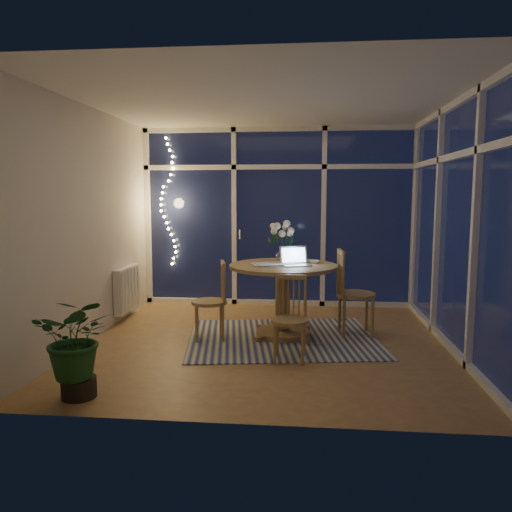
% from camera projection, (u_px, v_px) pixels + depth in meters
% --- Properties ---
extents(floor, '(4.00, 4.00, 0.00)m').
position_uv_depth(floor, '(268.00, 342.00, 5.53)').
color(floor, olive).
rests_on(floor, ground).
extents(ceiling, '(4.00, 4.00, 0.00)m').
position_uv_depth(ceiling, '(269.00, 101.00, 5.22)').
color(ceiling, silver).
rests_on(ceiling, wall_back).
extents(wall_back, '(4.00, 0.04, 2.60)m').
position_uv_depth(wall_back, '(279.00, 217.00, 7.35)').
color(wall_back, silver).
rests_on(wall_back, floor).
extents(wall_front, '(4.00, 0.04, 2.60)m').
position_uv_depth(wall_front, '(247.00, 243.00, 3.40)').
color(wall_front, silver).
rests_on(wall_front, floor).
extents(wall_left, '(0.04, 4.00, 2.60)m').
position_uv_depth(wall_left, '(91.00, 224.00, 5.57)').
color(wall_left, silver).
rests_on(wall_left, floor).
extents(wall_right, '(0.04, 4.00, 2.60)m').
position_uv_depth(wall_right, '(461.00, 227.00, 5.18)').
color(wall_right, silver).
rests_on(wall_right, floor).
extents(window_wall_back, '(4.00, 0.10, 2.60)m').
position_uv_depth(window_wall_back, '(279.00, 217.00, 7.31)').
color(window_wall_back, white).
rests_on(window_wall_back, floor).
extents(window_wall_right, '(0.10, 4.00, 2.60)m').
position_uv_depth(window_wall_right, '(457.00, 227.00, 5.18)').
color(window_wall_right, white).
rests_on(window_wall_right, floor).
extents(radiator, '(0.10, 0.70, 0.58)m').
position_uv_depth(radiator, '(127.00, 289.00, 6.56)').
color(radiator, white).
rests_on(radiator, wall_left).
extents(fairy_lights, '(0.24, 0.10, 1.85)m').
position_uv_depth(fairy_lights, '(167.00, 202.00, 7.36)').
color(fairy_lights, '#FFCC66').
rests_on(fairy_lights, window_wall_back).
extents(garden_patio, '(12.00, 6.00, 0.10)m').
position_uv_depth(garden_patio, '(310.00, 276.00, 10.43)').
color(garden_patio, black).
rests_on(garden_patio, ground).
extents(garden_fence, '(11.00, 0.08, 1.80)m').
position_uv_depth(garden_fence, '(287.00, 228.00, 10.86)').
color(garden_fence, '#352213').
rests_on(garden_fence, ground).
extents(neighbour_roof, '(7.00, 3.00, 2.20)m').
position_uv_depth(neighbour_roof, '(303.00, 174.00, 13.63)').
color(neighbour_roof, '#34373E').
rests_on(neighbour_roof, ground).
extents(garden_shrubs, '(0.90, 0.90, 0.90)m').
position_uv_depth(garden_shrubs, '(238.00, 261.00, 8.91)').
color(garden_shrubs, black).
rests_on(garden_shrubs, ground).
extents(rug, '(2.34, 1.99, 0.01)m').
position_uv_depth(rug, '(283.00, 338.00, 5.68)').
color(rug, beige).
rests_on(rug, floor).
extents(dining_table, '(1.40, 1.40, 0.84)m').
position_uv_depth(dining_table, '(283.00, 301.00, 5.72)').
color(dining_table, olive).
rests_on(dining_table, floor).
extents(chair_left, '(0.51, 0.51, 0.90)m').
position_uv_depth(chair_left, '(209.00, 300.00, 5.61)').
color(chair_left, olive).
rests_on(chair_left, floor).
extents(chair_right, '(0.51, 0.51, 1.02)m').
position_uv_depth(chair_right, '(356.00, 292.00, 5.76)').
color(chair_right, olive).
rests_on(chair_right, floor).
extents(chair_front, '(0.41, 0.41, 0.85)m').
position_uv_depth(chair_front, '(290.00, 319.00, 4.89)').
color(chair_front, olive).
rests_on(chair_front, floor).
extents(laptop, '(0.38, 0.35, 0.23)m').
position_uv_depth(laptop, '(296.00, 255.00, 5.58)').
color(laptop, silver).
rests_on(laptop, dining_table).
extents(flower_vase, '(0.23, 0.23, 0.21)m').
position_uv_depth(flower_vase, '(283.00, 253.00, 5.91)').
color(flower_vase, white).
rests_on(flower_vase, dining_table).
extents(bowl, '(0.17, 0.17, 0.04)m').
position_uv_depth(bowl, '(313.00, 262.00, 5.79)').
color(bowl, white).
rests_on(bowl, dining_table).
extents(newspapers, '(0.49, 0.43, 0.02)m').
position_uv_depth(newspapers, '(273.00, 264.00, 5.65)').
color(newspapers, beige).
rests_on(newspapers, dining_table).
extents(phone, '(0.12, 0.09, 0.01)m').
position_uv_depth(phone, '(288.00, 265.00, 5.57)').
color(phone, black).
rests_on(phone, dining_table).
extents(potted_plant, '(0.60, 0.54, 0.76)m').
position_uv_depth(potted_plant, '(77.00, 352.00, 4.00)').
color(potted_plant, '#1B4B20').
rests_on(potted_plant, floor).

